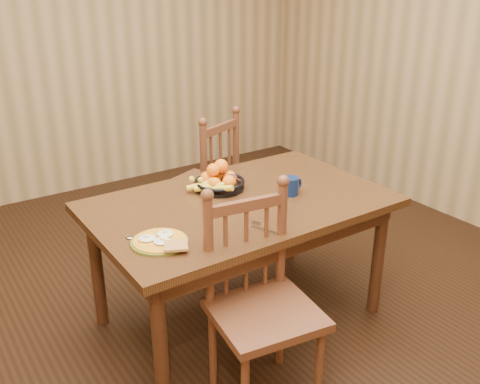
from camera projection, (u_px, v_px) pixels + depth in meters
room at (240, 91)px, 2.67m from camera, size 4.52×5.02×2.72m
dining_table at (240, 215)px, 2.93m from camera, size 1.60×1.00×0.75m
chair_far at (203, 184)px, 3.80m from camera, size 0.59×0.58×1.02m
chair_near at (261, 305)px, 2.44m from camera, size 0.52×0.50×1.01m
breakfast_plate at (160, 241)px, 2.44m from camera, size 0.26×0.30×0.04m
fork at (262, 228)px, 2.59m from camera, size 0.06×0.18×0.00m
spoon at (132, 239)px, 2.48m from camera, size 0.06×0.16×0.01m
coffee_mug at (291, 186)px, 2.96m from camera, size 0.13×0.09×0.10m
juice_glass at (232, 184)px, 3.02m from camera, size 0.06×0.06×0.09m
fruit_bowl at (218, 181)px, 3.03m from camera, size 0.32×0.32×0.17m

